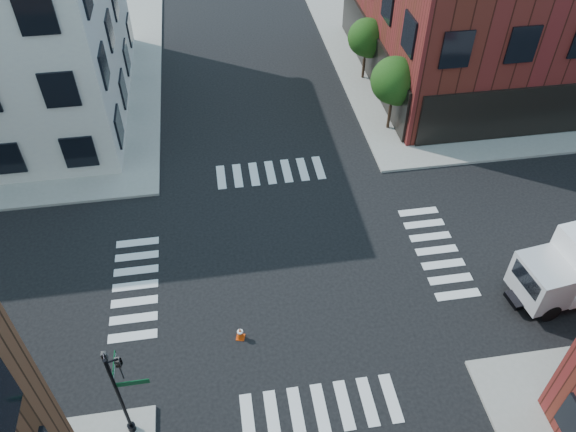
# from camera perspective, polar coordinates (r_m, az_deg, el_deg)

# --- Properties ---
(ground) EXTENTS (120.00, 120.00, 0.00)m
(ground) POSITION_cam_1_polar(r_m,az_deg,el_deg) (25.84, 0.26, -5.25)
(ground) COLOR black
(ground) RESTS_ON ground
(sidewalk_ne) EXTENTS (30.00, 30.00, 0.15)m
(sidewalk_ne) POSITION_cam_1_polar(r_m,az_deg,el_deg) (48.68, 22.23, 16.95)
(sidewalk_ne) COLOR gray
(sidewalk_ne) RESTS_ON ground
(tree_near) EXTENTS (2.69, 2.69, 4.49)m
(tree_near) POSITION_cam_1_polar(r_m,az_deg,el_deg) (33.00, 10.84, 13.15)
(tree_near) COLOR black
(tree_near) RESTS_ON ground
(tree_far) EXTENTS (2.43, 2.43, 4.07)m
(tree_far) POSITION_cam_1_polar(r_m,az_deg,el_deg) (38.16, 8.07, 17.35)
(tree_far) COLOR black
(tree_far) RESTS_ON ground
(signal_pole) EXTENTS (1.29, 1.24, 4.60)m
(signal_pole) POSITION_cam_1_polar(r_m,az_deg,el_deg) (19.82, -16.77, -16.24)
(signal_pole) COLOR black
(signal_pole) RESTS_ON ground
(traffic_cone) EXTENTS (0.41, 0.41, 0.63)m
(traffic_cone) POSITION_cam_1_polar(r_m,az_deg,el_deg) (23.34, -4.88, -11.78)
(traffic_cone) COLOR #D33E09
(traffic_cone) RESTS_ON ground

